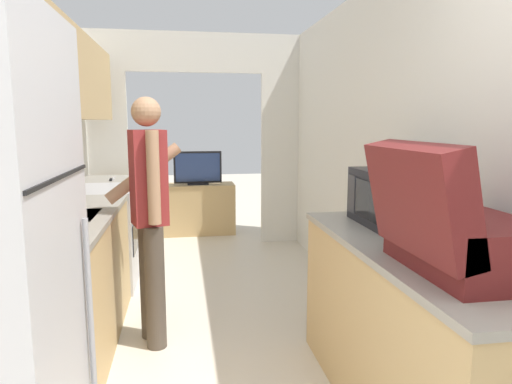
{
  "coord_description": "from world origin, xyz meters",
  "views": [
    {
      "loc": [
        -0.17,
        -0.93,
        1.48
      ],
      "look_at": [
        0.35,
        2.29,
        0.98
      ],
      "focal_mm": 32.0,
      "sensor_mm": 36.0,
      "label": 1
    }
  ],
  "objects_px": {
    "suitcase": "(450,228)",
    "knife": "(112,179)",
    "person": "(150,215)",
    "tv_cabinet": "(198,209)",
    "microwave": "(394,198)",
    "television": "(198,168)",
    "range_oven": "(100,236)"
  },
  "relations": [
    {
      "from": "suitcase",
      "to": "knife",
      "type": "xyz_separation_m",
      "value": [
        -1.75,
        3.23,
        -0.17
      ]
    },
    {
      "from": "tv_cabinet",
      "to": "television",
      "type": "relative_size",
      "value": 1.53
    },
    {
      "from": "range_oven",
      "to": "tv_cabinet",
      "type": "xyz_separation_m",
      "value": [
        0.95,
        1.82,
        -0.12
      ]
    },
    {
      "from": "suitcase",
      "to": "television",
      "type": "relative_size",
      "value": 1.02
    },
    {
      "from": "range_oven",
      "to": "person",
      "type": "height_order",
      "value": "person"
    },
    {
      "from": "person",
      "to": "knife",
      "type": "height_order",
      "value": "person"
    },
    {
      "from": "range_oven",
      "to": "person",
      "type": "distance_m",
      "value": 1.4
    },
    {
      "from": "range_oven",
      "to": "suitcase",
      "type": "relative_size",
      "value": 1.63
    },
    {
      "from": "person",
      "to": "microwave",
      "type": "bearing_deg",
      "value": -128.3
    },
    {
      "from": "range_oven",
      "to": "tv_cabinet",
      "type": "distance_m",
      "value": 2.06
    },
    {
      "from": "person",
      "to": "suitcase",
      "type": "bearing_deg",
      "value": -154.44
    },
    {
      "from": "person",
      "to": "knife",
      "type": "distance_m",
      "value": 1.9
    },
    {
      "from": "tv_cabinet",
      "to": "knife",
      "type": "distance_m",
      "value": 1.62
    },
    {
      "from": "microwave",
      "to": "knife",
      "type": "bearing_deg",
      "value": 128.48
    },
    {
      "from": "tv_cabinet",
      "to": "person",
      "type": "bearing_deg",
      "value": -97.85
    },
    {
      "from": "suitcase",
      "to": "television",
      "type": "xyz_separation_m",
      "value": [
        -0.83,
        4.4,
        -0.19
      ]
    },
    {
      "from": "microwave",
      "to": "suitcase",
      "type": "bearing_deg",
      "value": -101.55
    },
    {
      "from": "range_oven",
      "to": "microwave",
      "type": "distance_m",
      "value": 2.72
    },
    {
      "from": "person",
      "to": "tv_cabinet",
      "type": "bearing_deg",
      "value": -24.01
    },
    {
      "from": "suitcase",
      "to": "knife",
      "type": "distance_m",
      "value": 3.68
    },
    {
      "from": "person",
      "to": "tv_cabinet",
      "type": "height_order",
      "value": "person"
    },
    {
      "from": "tv_cabinet",
      "to": "television",
      "type": "height_order",
      "value": "television"
    },
    {
      "from": "range_oven",
      "to": "television",
      "type": "distance_m",
      "value": 2.06
    },
    {
      "from": "television",
      "to": "microwave",
      "type": "bearing_deg",
      "value": -74.41
    },
    {
      "from": "person",
      "to": "tv_cabinet",
      "type": "distance_m",
      "value": 3.12
    },
    {
      "from": "range_oven",
      "to": "microwave",
      "type": "relative_size",
      "value": 2.0
    },
    {
      "from": "suitcase",
      "to": "tv_cabinet",
      "type": "height_order",
      "value": "suitcase"
    },
    {
      "from": "television",
      "to": "person",
      "type": "bearing_deg",
      "value": -97.96
    },
    {
      "from": "person",
      "to": "knife",
      "type": "xyz_separation_m",
      "value": [
        -0.5,
        1.83,
        0.02
      ]
    },
    {
      "from": "suitcase",
      "to": "knife",
      "type": "relative_size",
      "value": 1.83
    },
    {
      "from": "tv_cabinet",
      "to": "knife",
      "type": "xyz_separation_m",
      "value": [
        -0.92,
        -1.21,
        0.57
      ]
    },
    {
      "from": "person",
      "to": "microwave",
      "type": "relative_size",
      "value": 3.18
    }
  ]
}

